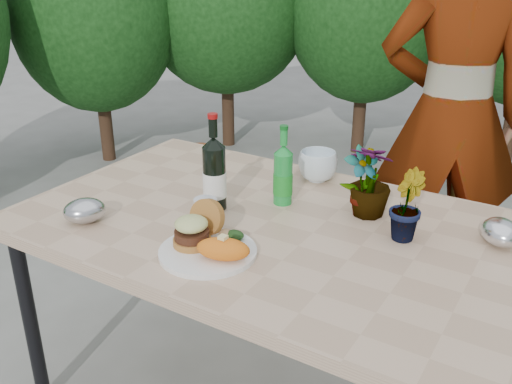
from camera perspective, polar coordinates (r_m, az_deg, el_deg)
The scene contains 17 objects.
patio_table at distance 1.85m, azimuth 1.31°, elevation -4.50°, with size 1.60×1.00×0.75m.
shrub_hedge at distance 3.15m, azimuth 15.19°, elevation 14.40°, with size 6.91×5.00×1.94m.
dinner_plate at distance 1.63m, azimuth -4.84°, elevation -5.98°, with size 0.28×0.28×0.01m, color white.
burger_stack at distance 1.65m, azimuth -6.06°, elevation -3.60°, with size 0.11×0.16×0.11m.
sweet_potato at distance 1.56m, azimuth -3.30°, elevation -5.72°, with size 0.15×0.08×0.06m, color orange.
grilled_veg at distance 1.68m, azimuth -2.51°, elevation -4.23°, with size 0.08×0.05×0.03m.
wine_bottle at distance 1.87m, azimuth -4.18°, elevation 1.75°, with size 0.08×0.08×0.32m.
sparkling_water at distance 1.91m, azimuth 2.72°, elevation 1.66°, with size 0.07×0.07×0.27m.
plastic_cup at distance 1.77m, azimuth -5.06°, elevation -2.13°, with size 0.07×0.07×0.10m, color silver.
seedling_left at distance 1.84m, azimuth 10.48°, elevation 0.92°, with size 0.12×0.08×0.23m, color #2B6021.
seedling_mid at distance 1.73m, azimuth 14.72°, elevation -1.27°, with size 0.12×0.09×0.21m, color #275A1F.
seedling_right at distance 1.85m, azimuth 11.36°, elevation 1.15°, with size 0.14×0.14×0.24m, color #1F541D.
blue_bowl at distance 2.12m, azimuth 6.18°, elevation 2.60°, with size 0.14×0.14×0.11m, color silver.
foil_packet_left at distance 1.88m, azimuth -16.77°, elevation -1.80°, with size 0.13×0.11×0.08m, color #AEB0B5.
foil_packet_right at distance 1.81m, azimuth 23.27°, elevation -3.70°, with size 0.13×0.11×0.08m, color silver.
person at distance 2.60m, azimuth 19.04°, elevation 7.18°, with size 0.65×0.42×1.77m, color #A16950.
terracotta_pot at distance 4.44m, azimuth -5.66°, elevation 3.79°, with size 0.17×0.17×0.14m.
Camera 1 is at (0.82, -1.41, 1.56)m, focal length 40.00 mm.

